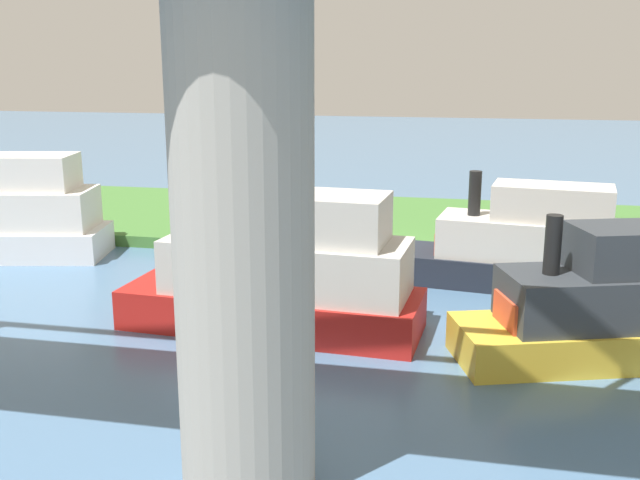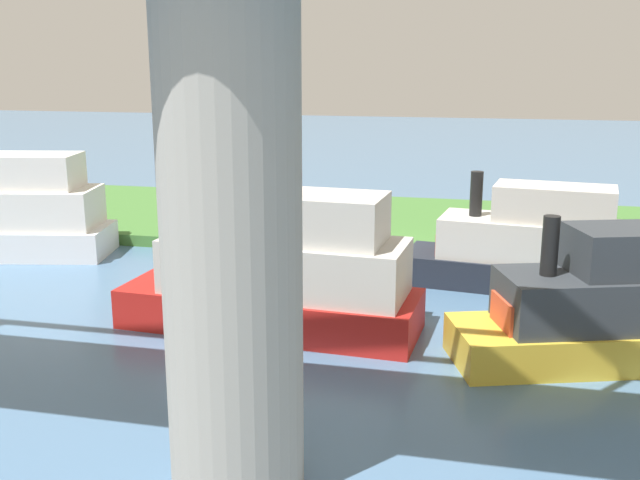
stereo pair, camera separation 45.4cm
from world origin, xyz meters
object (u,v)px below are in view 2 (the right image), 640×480
(mooring_post, at_px, (511,238))
(person_on_bank, at_px, (303,223))
(motorboat_white, at_px, (5,215))
(riverboat_paddlewheel, at_px, (279,274))
(bridge_pylon, at_px, (232,239))
(skiff_small, at_px, (528,247))
(houseboat_blue, at_px, (612,308))

(mooring_post, bearing_deg, person_on_bank, 3.41)
(person_on_bank, height_order, motorboat_white, motorboat_white)
(riverboat_paddlewheel, relative_size, motorboat_white, 0.97)
(person_on_bank, bearing_deg, mooring_post, -176.59)
(bridge_pylon, height_order, motorboat_white, bridge_pylon)
(bridge_pylon, bearing_deg, skiff_small, -112.52)
(mooring_post, height_order, skiff_small, skiff_small)
(houseboat_blue, relative_size, riverboat_paddlewheel, 0.91)
(bridge_pylon, height_order, riverboat_paddlewheel, bridge_pylon)
(motorboat_white, bearing_deg, riverboat_paddlewheel, 156.58)
(bridge_pylon, height_order, skiff_small, bridge_pylon)
(person_on_bank, relative_size, skiff_small, 0.17)
(person_on_bank, xyz_separation_m, skiff_small, (-9.07, 3.32, 0.32))
(person_on_bank, bearing_deg, skiff_small, 159.87)
(mooring_post, height_order, riverboat_paddlewheel, riverboat_paddlewheel)
(riverboat_paddlewheel, height_order, motorboat_white, motorboat_white)
(riverboat_paddlewheel, bearing_deg, motorboat_white, -23.42)
(person_on_bank, height_order, mooring_post, person_on_bank)
(mooring_post, relative_size, houseboat_blue, 0.10)
(mooring_post, bearing_deg, skiff_small, 96.56)
(bridge_pylon, relative_size, houseboat_blue, 1.16)
(mooring_post, bearing_deg, riverboat_paddlewheel, 54.47)
(riverboat_paddlewheel, xyz_separation_m, motorboat_white, (13.54, -5.86, 0.01))
(bridge_pylon, xyz_separation_m, skiff_small, (-5.89, -14.22, -3.31))
(person_on_bank, distance_m, houseboat_blue, 14.63)
(skiff_small, bearing_deg, bridge_pylon, 67.48)
(houseboat_blue, distance_m, riverboat_paddlewheel, 9.39)
(skiff_small, relative_size, riverboat_paddlewheel, 0.90)
(motorboat_white, bearing_deg, person_on_bank, -163.95)
(person_on_bank, relative_size, houseboat_blue, 0.17)
(bridge_pylon, xyz_separation_m, riverboat_paddlewheel, (1.55, -8.25, -3.12))
(bridge_pylon, bearing_deg, mooring_post, -106.80)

